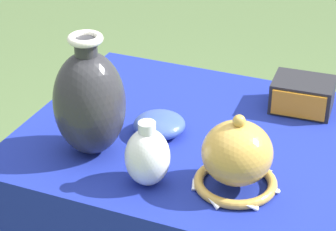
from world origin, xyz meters
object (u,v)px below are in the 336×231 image
(jar_round_porcelain, at_px, (147,156))
(mosaic_tile_box, at_px, (302,95))
(vase_dome_bell, at_px, (237,158))
(bowl_shallow_cobalt, at_px, (159,125))
(vase_tall_bulbous, at_px, (89,102))

(jar_round_porcelain, bearing_deg, mosaic_tile_box, 62.88)
(vase_dome_bell, height_order, bowl_shallow_cobalt, vase_dome_bell)
(vase_tall_bulbous, height_order, mosaic_tile_box, vase_tall_bulbous)
(vase_dome_bell, relative_size, mosaic_tile_box, 1.21)
(vase_tall_bulbous, distance_m, bowl_shallow_cobalt, 0.21)
(vase_dome_bell, relative_size, bowl_shallow_cobalt, 1.53)
(vase_dome_bell, bearing_deg, bowl_shallow_cobalt, 149.36)
(vase_tall_bulbous, height_order, vase_dome_bell, vase_tall_bulbous)
(vase_dome_bell, xyz_separation_m, bowl_shallow_cobalt, (-0.25, 0.15, -0.05))
(mosaic_tile_box, height_order, jar_round_porcelain, jar_round_porcelain)
(vase_tall_bulbous, relative_size, vase_dome_bell, 1.50)
(vase_tall_bulbous, xyz_separation_m, bowl_shallow_cobalt, (0.12, 0.14, -0.11))
(vase_tall_bulbous, height_order, bowl_shallow_cobalt, vase_tall_bulbous)
(jar_round_porcelain, relative_size, bowl_shallow_cobalt, 1.19)
(vase_dome_bell, height_order, mosaic_tile_box, vase_dome_bell)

